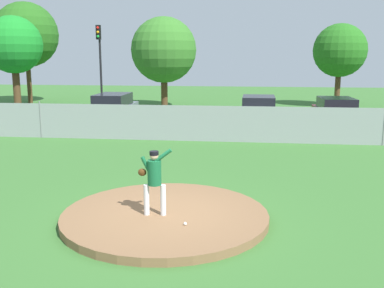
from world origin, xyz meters
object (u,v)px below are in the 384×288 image
pitcher_youth (154,176)px  parked_car_burgundy (336,113)px  baseball (185,224)px  traffic_light_near (100,55)px  traffic_cone_orange (68,116)px  parked_car_slate (113,110)px  parked_car_silver (258,112)px

pitcher_youth → parked_car_burgundy: bearing=65.2°
baseball → traffic_light_near: (-8.20, 19.26, 3.64)m
baseball → traffic_cone_orange: (-9.38, 16.39, 0.03)m
pitcher_youth → baseball: 1.35m
traffic_light_near → traffic_cone_orange: bearing=-112.2°
traffic_cone_orange → parked_car_burgundy: bearing=-3.2°
parked_car_slate → traffic_cone_orange: size_ratio=8.65×
traffic_cone_orange → traffic_light_near: bearing=67.8°
pitcher_youth → parked_car_slate: 15.53m
pitcher_youth → baseball: bearing=-35.5°
baseball → parked_car_burgundy: size_ratio=0.02×
parked_car_burgundy → traffic_light_near: 15.11m
traffic_light_near → pitcher_youth: bearing=-68.4°
baseball → traffic_cone_orange: bearing=119.8°
parked_car_slate → traffic_light_near: size_ratio=0.83×
parked_car_silver → parked_car_burgundy: bearing=1.4°
pitcher_youth → baseball: size_ratio=21.75×
traffic_cone_orange → traffic_light_near: (1.17, 2.87, 3.60)m
parked_car_silver → traffic_light_near: (-10.16, 3.83, 3.07)m
baseball → parked_car_slate: size_ratio=0.02×
parked_car_burgundy → traffic_cone_orange: size_ratio=7.59×
parked_car_burgundy → traffic_light_near: traffic_light_near is taller
pitcher_youth → traffic_cone_orange: 18.01m
traffic_light_near → baseball: bearing=-66.9°
pitcher_youth → traffic_cone_orange: bearing=118.4°
parked_car_silver → traffic_cone_orange: 11.38m
parked_car_slate → traffic_light_near: bearing=116.1°
parked_car_silver → traffic_light_near: 11.28m
parked_car_burgundy → parked_car_slate: size_ratio=0.88×
pitcher_youth → traffic_cone_orange: pitcher_youth is taller
parked_car_slate → baseball: bearing=-67.8°
parked_car_silver → parked_car_slate: (-8.14, -0.28, 0.04)m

